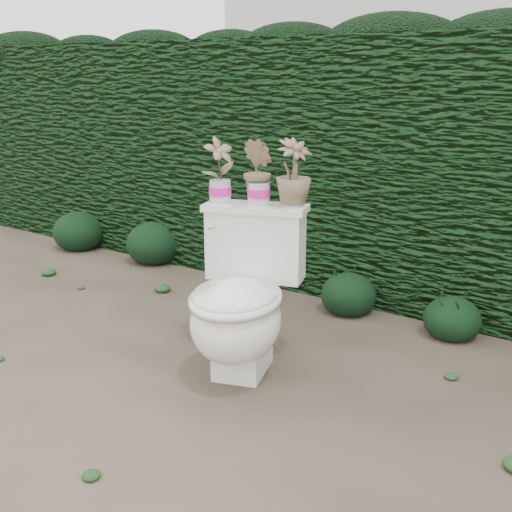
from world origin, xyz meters
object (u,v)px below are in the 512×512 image
Objects in this scene: toilet at (241,303)px; potted_plant_center at (259,173)px; potted_plant_left at (220,172)px; potted_plant_right at (293,175)px.

toilet is 0.62m from potted_plant_center.
potted_plant_left is 1.00× the size of potted_plant_center.
potted_plant_left is at bearing -133.97° from potted_plant_center.
potted_plant_right is (0.34, 0.12, 0.00)m from potted_plant_left.
potted_plant_right reaches higher than toilet.
toilet is 0.65m from potted_plant_left.
potted_plant_right reaches higher than potted_plant_left.
potted_plant_left is at bearing 126.84° from toilet.
potted_plant_left reaches higher than toilet.
potted_plant_right reaches higher than potted_plant_center.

